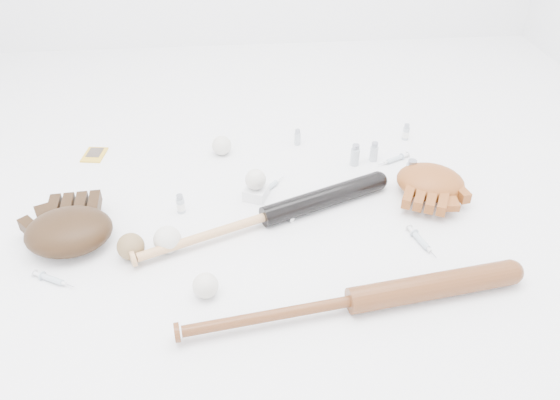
{
  "coord_description": "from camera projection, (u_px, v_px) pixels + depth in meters",
  "views": [
    {
      "loc": [
        -0.09,
        -1.3,
        1.04
      ],
      "look_at": [
        0.03,
        0.02,
        0.06
      ],
      "focal_mm": 35.0,
      "sensor_mm": 36.0,
      "label": 1
    }
  ],
  "objects": [
    {
      "name": "bat_wood",
      "position": [
        353.0,
        301.0,
        1.35
      ],
      "size": [
        0.93,
        0.2,
        0.07
      ],
      "primitive_type": null,
      "rotation": [
        0.0,
        0.0,
        0.14
      ],
      "color": "brown",
      "rests_on": "ground"
    },
    {
      "name": "pedestal",
      "position": [
        256.0,
        193.0,
        1.75
      ],
      "size": [
        0.09,
        0.09,
        0.04
      ],
      "primitive_type": "cube",
      "rotation": [
        0.0,
        0.0,
        -0.43
      ],
      "color": "white",
      "rests_on": "ground"
    },
    {
      "name": "vial_3",
      "position": [
        411.0,
        172.0,
        1.81
      ],
      "size": [
        0.04,
        0.04,
        0.09
      ],
      "primitive_type": "cylinder",
      "color": "#AFB8C0",
      "rests_on": "ground"
    },
    {
      "name": "syringe_3",
      "position": [
        421.0,
        241.0,
        1.58
      ],
      "size": [
        0.07,
        0.16,
        0.02
      ],
      "primitive_type": null,
      "rotation": [
        0.0,
        0.0,
        -1.3
      ],
      "color": "#ADBCC6",
      "rests_on": "ground"
    },
    {
      "name": "vial_1",
      "position": [
        374.0,
        152.0,
        1.92
      ],
      "size": [
        0.03,
        0.03,
        0.07
      ],
      "primitive_type": "cylinder",
      "color": "#AFB8C0",
      "rests_on": "ground"
    },
    {
      "name": "baseball_mid",
      "position": [
        205.0,
        286.0,
        1.4
      ],
      "size": [
        0.07,
        0.07,
        0.07
      ],
      "primitive_type": "sphere",
      "color": "beige",
      "rests_on": "ground"
    },
    {
      "name": "vial_5",
      "position": [
        298.0,
        137.0,
        2.02
      ],
      "size": [
        0.02,
        0.02,
        0.06
      ],
      "primitive_type": "cylinder",
      "color": "#AFB8C0",
      "rests_on": "ground"
    },
    {
      "name": "baseball_left",
      "position": [
        167.0,
        240.0,
        1.53
      ],
      "size": [
        0.08,
        0.08,
        0.08
      ],
      "primitive_type": "sphere",
      "color": "beige",
      "rests_on": "ground"
    },
    {
      "name": "vial_2",
      "position": [
        355.0,
        155.0,
        1.9
      ],
      "size": [
        0.03,
        0.03,
        0.08
      ],
      "primitive_type": "cylinder",
      "color": "#AFB8C0",
      "rests_on": "ground"
    },
    {
      "name": "syringe_1",
      "position": [
        279.0,
        213.0,
        1.69
      ],
      "size": [
        0.11,
        0.11,
        0.02
      ],
      "primitive_type": null,
      "rotation": [
        0.0,
        0.0,
        2.34
      ],
      "color": "#ADBCC6",
      "rests_on": "ground"
    },
    {
      "name": "glove_tan",
      "position": [
        430.0,
        181.0,
        1.75
      ],
      "size": [
        0.34,
        0.34,
        0.09
      ],
      "primitive_type": null,
      "rotation": [
        0.0,
        0.0,
        2.69
      ],
      "color": "brown",
      "rests_on": "ground"
    },
    {
      "name": "syringe_4",
      "position": [
        395.0,
        159.0,
        1.93
      ],
      "size": [
        0.15,
        0.09,
        0.02
      ],
      "primitive_type": null,
      "rotation": [
        0.0,
        0.0,
        3.59
      ],
      "color": "#ADBCC6",
      "rests_on": "ground"
    },
    {
      "name": "glove_dark",
      "position": [
        69.0,
        231.0,
        1.54
      ],
      "size": [
        0.31,
        0.31,
        0.1
      ],
      "primitive_type": null,
      "rotation": [
        0.0,
        0.0,
        0.08
      ],
      "color": "black",
      "rests_on": "ground"
    },
    {
      "name": "trading_card",
      "position": [
        94.0,
        155.0,
        1.97
      ],
      "size": [
        0.09,
        0.11,
        0.01
      ],
      "primitive_type": "cube",
      "rotation": [
        0.0,
        0.0,
        -0.14
      ],
      "color": "gold",
      "rests_on": "ground"
    },
    {
      "name": "vial_4",
      "position": [
        180.0,
        204.0,
        1.68
      ],
      "size": [
        0.03,
        0.03,
        0.06
      ],
      "primitive_type": "cylinder",
      "color": "#AFB8C0",
      "rests_on": "ground"
    },
    {
      "name": "vial_0",
      "position": [
        406.0,
        132.0,
        2.05
      ],
      "size": [
        0.02,
        0.02,
        0.06
      ],
      "primitive_type": "cylinder",
      "color": "#AFB8C0",
      "rests_on": "ground"
    },
    {
      "name": "bat_dark",
      "position": [
        266.0,
        216.0,
        1.63
      ],
      "size": [
        0.82,
        0.39,
        0.06
      ],
      "primitive_type": null,
      "rotation": [
        0.0,
        0.0,
        0.39
      ],
      "color": "black",
      "rests_on": "ground"
    },
    {
      "name": "baseball_on_pedestal",
      "position": [
        256.0,
        179.0,
        1.72
      ],
      "size": [
        0.07,
        0.07,
        0.07
      ],
      "primitive_type": "sphere",
      "color": "beige",
      "rests_on": "pedestal"
    },
    {
      "name": "syringe_0",
      "position": [
        52.0,
        279.0,
        1.45
      ],
      "size": [
        0.14,
        0.09,
        0.02
      ],
      "primitive_type": null,
      "rotation": [
        0.0,
        0.0,
        -0.49
      ],
      "color": "#ADBCC6",
      "rests_on": "ground"
    },
    {
      "name": "syringe_2",
      "position": [
        270.0,
        187.0,
        1.8
      ],
      "size": [
        0.12,
        0.13,
        0.02
      ],
      "primitive_type": null,
      "rotation": [
        0.0,
        0.0,
        0.84
      ],
      "color": "#ADBCC6",
      "rests_on": "ground"
    },
    {
      "name": "baseball_aged",
      "position": [
        131.0,
        247.0,
        1.51
      ],
      "size": [
        0.08,
        0.08,
        0.08
      ],
      "primitive_type": "sphere",
      "color": "brown",
      "rests_on": "ground"
    },
    {
      "name": "baseball_upper",
      "position": [
        222.0,
        146.0,
        1.96
      ],
      "size": [
        0.07,
        0.07,
        0.07
      ],
      "primitive_type": "sphere",
      "color": "beige",
      "rests_on": "ground"
    }
  ]
}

